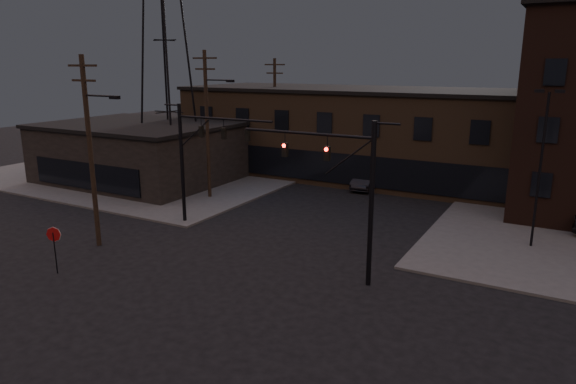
% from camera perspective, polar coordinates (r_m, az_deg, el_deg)
% --- Properties ---
extents(ground, '(140.00, 140.00, 0.00)m').
position_cam_1_polar(ground, '(25.13, -9.21, -10.82)').
color(ground, black).
rests_on(ground, ground).
extents(sidewalk_nw, '(30.00, 30.00, 0.15)m').
position_cam_1_polar(sidewalk_nw, '(54.87, -13.08, 2.77)').
color(sidewalk_nw, '#474744').
rests_on(sidewalk_nw, ground).
extents(building_row, '(40.00, 12.00, 8.00)m').
position_cam_1_polar(building_row, '(48.35, 11.67, 6.07)').
color(building_row, '#493827').
rests_on(building_row, ground).
extents(building_left, '(16.00, 12.00, 5.00)m').
position_cam_1_polar(building_left, '(48.83, -16.20, 4.09)').
color(building_left, black).
rests_on(building_left, ground).
extents(traffic_signal_near, '(7.12, 0.24, 8.00)m').
position_cam_1_polar(traffic_signal_near, '(24.61, 6.82, 0.89)').
color(traffic_signal_near, black).
rests_on(traffic_signal_near, ground).
extents(traffic_signal_far, '(7.12, 0.24, 8.00)m').
position_cam_1_polar(traffic_signal_far, '(33.72, -10.12, 4.49)').
color(traffic_signal_far, black).
rests_on(traffic_signal_far, ground).
extents(stop_sign, '(0.72, 0.33, 2.48)m').
position_cam_1_polar(stop_sign, '(28.72, -24.57, -4.79)').
color(stop_sign, black).
rests_on(stop_sign, ground).
extents(utility_pole_near, '(3.70, 0.28, 11.00)m').
position_cam_1_polar(utility_pole_near, '(31.28, -21.06, 4.62)').
color(utility_pole_near, black).
rests_on(utility_pole_near, ground).
extents(utility_pole_mid, '(3.70, 0.28, 11.50)m').
position_cam_1_polar(utility_pole_mid, '(40.52, -8.91, 7.72)').
color(utility_pole_mid, black).
rests_on(utility_pole_mid, ground).
extents(utility_pole_far, '(2.20, 0.28, 11.00)m').
position_cam_1_polar(utility_pole_far, '(51.02, -1.47, 8.78)').
color(utility_pole_far, black).
rests_on(utility_pole_far, ground).
extents(transmission_tower, '(7.00, 7.00, 25.00)m').
position_cam_1_polar(transmission_tower, '(48.26, -13.56, 16.09)').
color(transmission_tower, black).
rests_on(transmission_tower, ground).
extents(lot_light_a, '(1.50, 0.28, 9.14)m').
position_cam_1_polar(lot_light_a, '(32.11, 26.36, 3.67)').
color(lot_light_a, black).
rests_on(lot_light_a, ground).
extents(car_crossing, '(2.04, 4.84, 1.56)m').
position_cam_1_polar(car_crossing, '(44.68, 8.71, 1.35)').
color(car_crossing, black).
rests_on(car_crossing, ground).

